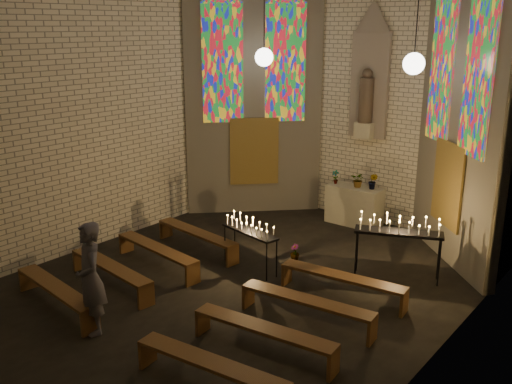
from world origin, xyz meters
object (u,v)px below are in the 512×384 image
Objects in this scene: altar at (354,205)px; visitor at (91,278)px; votive_stand_right at (399,228)px; aisle_flower_pot at (295,252)px; votive_stand_left at (250,228)px.

altar is 7.50m from visitor.
votive_stand_right is 0.91× the size of visitor.
altar is at bearing 93.20° from aisle_flower_pot.
visitor is (-3.05, -5.08, -0.13)m from votive_stand_right.
aisle_flower_pot is 0.25× the size of votive_stand_left.
visitor is at bearing -144.98° from votive_stand_right.
altar is at bearing 95.79° from votive_stand_left.
votive_stand_left is at bearing -174.49° from votive_stand_right.
votive_stand_left is at bearing -116.35° from aisle_flower_pot.
aisle_flower_pot is 0.19× the size of visitor.
altar is at bearing 108.95° from visitor.
visitor is at bearing -95.76° from altar.
altar is 3.88m from votive_stand_left.
aisle_flower_pot is at bearing -86.80° from altar.
votive_stand_right is (2.30, -2.37, 0.58)m from altar.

